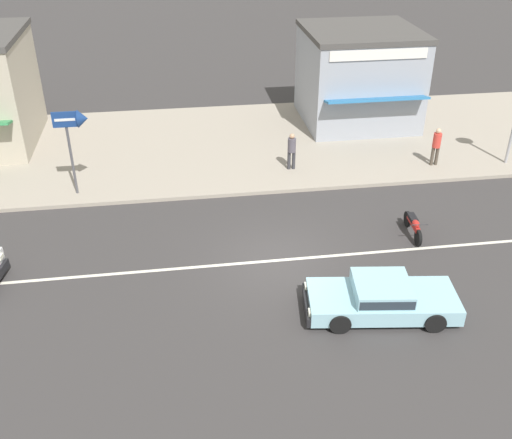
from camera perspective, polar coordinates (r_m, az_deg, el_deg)
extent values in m
plane|color=#383535|center=(19.70, 2.14, -3.91)|extent=(160.00, 160.00, 0.00)
cube|color=silver|center=(19.70, 2.14, -3.90)|extent=(50.40, 0.14, 0.01)
cube|color=#9E9384|center=(28.03, -1.35, 7.24)|extent=(68.00, 10.00, 0.15)
cube|color=#93C6D6|center=(17.67, 11.92, -7.62)|extent=(4.43, 2.26, 0.48)
cube|color=#93C6D6|center=(17.39, 11.91, -6.45)|extent=(1.78, 1.75, 0.42)
cube|color=#28333D|center=(17.39, 11.91, -6.45)|extent=(1.72, 1.78, 0.27)
cube|color=black|center=(17.39, 4.83, -8.09)|extent=(0.34, 1.70, 0.28)
cube|color=white|center=(16.80, 5.15, -8.82)|extent=(0.11, 0.25, 0.14)
cube|color=white|center=(17.75, 4.78, -6.35)|extent=(0.11, 0.25, 0.14)
cylinder|color=black|center=(16.87, 8.01, -9.76)|extent=(0.62, 0.30, 0.60)
cylinder|color=black|center=(18.14, 7.30, -6.41)|extent=(0.62, 0.30, 0.60)
cylinder|color=black|center=(17.46, 16.69, -9.36)|extent=(0.62, 0.30, 0.60)
cylinder|color=black|center=(18.69, 15.35, -6.16)|extent=(0.62, 0.30, 0.60)
cube|color=white|center=(20.29, -23.13, -3.28)|extent=(0.12, 0.25, 0.14)
cylinder|color=black|center=(21.06, 15.19, -1.70)|extent=(0.14, 0.57, 0.56)
cylinder|color=black|center=(22.08, 14.22, 0.04)|extent=(0.14, 0.57, 0.56)
cube|color=red|center=(21.46, 14.76, -0.35)|extent=(0.22, 1.09, 0.18)
cube|color=black|center=(21.52, 14.68, 0.18)|extent=(0.28, 0.59, 0.12)
ellipsoid|color=red|center=(21.23, 14.97, -0.38)|extent=(0.27, 0.42, 0.22)
cylinder|color=#232326|center=(20.83, 15.34, -0.49)|extent=(0.56, 0.07, 0.03)
cylinder|color=#4C4C51|center=(23.88, -17.11, 5.37)|extent=(0.10, 0.10, 2.75)
cube|color=navy|center=(23.22, -17.75, 9.06)|extent=(0.92, 0.06, 0.59)
cone|color=navy|center=(23.12, -16.17, 9.22)|extent=(0.36, 0.65, 0.65)
cube|color=white|center=(23.19, -17.76, 9.03)|extent=(0.74, 0.01, 0.10)
cylinder|color=#333338|center=(25.25, 3.16, 5.65)|extent=(0.14, 0.14, 0.78)
cylinder|color=#333338|center=(25.29, 3.61, 5.67)|extent=(0.14, 0.14, 0.78)
cylinder|color=#514C56|center=(24.99, 3.43, 7.09)|extent=(0.34, 0.34, 0.59)
sphere|color=tan|center=(24.84, 3.46, 7.93)|extent=(0.21, 0.21, 0.21)
cylinder|color=#4C4238|center=(26.65, 16.44, 5.82)|extent=(0.14, 0.14, 0.82)
cylinder|color=#4C4238|center=(26.73, 16.83, 5.83)|extent=(0.14, 0.14, 0.82)
cylinder|color=#D63D33|center=(26.41, 16.86, 7.24)|extent=(0.34, 0.34, 0.61)
sphere|color=#D6AD89|center=(26.26, 17.00, 8.07)|extent=(0.22, 0.22, 0.22)
cube|color=#999EA8|center=(30.38, 9.70, 13.11)|extent=(5.20, 5.09, 4.26)
cube|color=#474442|center=(29.80, 10.09, 17.24)|extent=(5.31, 5.19, 0.24)
cube|color=#286BA3|center=(27.80, 11.43, 11.14)|extent=(4.68, 0.90, 0.28)
cube|color=white|center=(27.55, 11.62, 15.12)|extent=(4.42, 0.08, 0.44)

